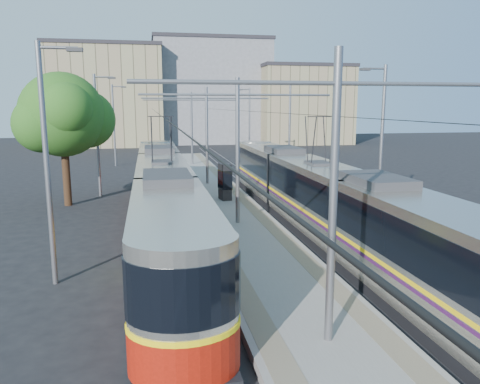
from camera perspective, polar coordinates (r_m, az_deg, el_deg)
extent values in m
plane|color=black|center=(15.91, 5.23, -11.74)|extent=(160.00, 160.00, 0.00)
cube|color=gray|center=(31.94, -3.31, -0.06)|extent=(4.00, 50.00, 0.30)
cube|color=gray|center=(31.75, -5.91, 0.12)|extent=(0.70, 50.00, 0.01)
cube|color=gray|center=(32.13, -0.75, 0.30)|extent=(0.70, 50.00, 0.01)
cube|color=gray|center=(31.68, -11.07, -0.57)|extent=(0.07, 70.00, 0.03)
cube|color=gray|center=(31.71, -8.48, -0.48)|extent=(0.07, 70.00, 0.03)
cube|color=gray|center=(32.47, 1.74, -0.11)|extent=(0.07, 70.00, 0.03)
cube|color=gray|center=(32.81, 4.18, -0.02)|extent=(0.07, 70.00, 0.03)
cube|color=silver|center=(12.65, -7.35, -17.94)|extent=(1.20, 5.00, 0.01)
cube|color=black|center=(23.28, -9.25, -4.07)|extent=(2.30, 27.86, 0.40)
cube|color=#BBB6AB|center=(22.92, -9.37, -0.08)|extent=(2.40, 26.26, 2.90)
cube|color=black|center=(22.83, -9.40, 1.16)|extent=(2.43, 26.26, 1.30)
cube|color=yellow|center=(23.00, -9.34, -1.06)|extent=(2.43, 26.26, 0.12)
cube|color=#9F1609|center=(23.10, -9.30, -2.27)|extent=(2.42, 26.26, 1.10)
cube|color=#2D2D30|center=(22.68, -9.49, 3.90)|extent=(1.68, 3.00, 0.30)
cube|color=black|center=(22.87, 9.31, -4.34)|extent=(2.30, 28.35, 0.40)
cube|color=#A6A398|center=(22.50, 9.44, -0.28)|extent=(2.40, 26.75, 2.90)
cube|color=black|center=(22.41, 9.47, 0.98)|extent=(2.43, 26.75, 1.30)
cube|color=yellow|center=(22.58, 9.40, -1.27)|extent=(2.43, 26.75, 0.12)
cube|color=#3D1344|center=(22.61, 9.39, -1.64)|extent=(2.43, 26.75, 0.10)
cube|color=#2D2D30|center=(22.26, 9.56, 3.77)|extent=(1.68, 3.00, 0.30)
cylinder|color=slate|center=(11.17, 11.29, -1.12)|extent=(0.20, 0.20, 7.00)
cylinder|color=slate|center=(10.96, 11.81, 12.84)|extent=(9.20, 0.10, 0.10)
cylinder|color=slate|center=(22.62, -0.30, 4.92)|extent=(0.20, 0.20, 7.00)
cylinder|color=slate|center=(22.51, -0.30, 11.77)|extent=(9.20, 0.10, 0.10)
cylinder|color=slate|center=(34.44, -4.06, 6.83)|extent=(0.20, 0.20, 7.00)
cylinder|color=slate|center=(34.37, -4.12, 11.32)|extent=(9.20, 0.10, 0.10)
cylinder|color=slate|center=(46.35, -5.90, 7.75)|extent=(0.20, 0.20, 7.00)
cylinder|color=slate|center=(46.30, -5.97, 11.09)|extent=(9.20, 0.10, 0.10)
cylinder|color=black|center=(31.12, -10.09, 9.52)|extent=(0.02, 70.00, 0.02)
cylinder|color=black|center=(32.08, 3.06, 9.70)|extent=(0.02, 70.00, 0.02)
cylinder|color=slate|center=(16.57, -22.47, 2.74)|extent=(0.18, 0.18, 8.00)
cube|color=#2D2D30|center=(16.35, -19.50, 16.04)|extent=(0.50, 0.22, 0.12)
cylinder|color=slate|center=(32.34, -17.00, 6.51)|extent=(0.18, 0.18, 8.00)
cube|color=#2D2D30|center=(32.23, -15.37, 13.26)|extent=(0.50, 0.22, 0.12)
cylinder|color=slate|center=(48.26, -15.11, 7.79)|extent=(0.18, 0.18, 8.00)
cube|color=#2D2D30|center=(48.19, -14.00, 12.30)|extent=(0.50, 0.22, 0.12)
cylinder|color=slate|center=(25.10, 16.85, 5.48)|extent=(0.18, 0.18, 8.00)
cube|color=#2D2D30|center=(24.58, 14.99, 14.24)|extent=(0.50, 0.22, 0.12)
cylinder|color=slate|center=(39.92, 6.05, 7.59)|extent=(0.18, 0.18, 8.00)
cube|color=#2D2D30|center=(39.60, 4.60, 13.02)|extent=(0.50, 0.22, 0.12)
cylinder|color=slate|center=(55.40, 1.15, 8.46)|extent=(0.18, 0.18, 8.00)
cube|color=#2D2D30|center=(55.17, 0.02, 12.35)|extent=(0.50, 0.22, 0.12)
cube|color=black|center=(28.60, -1.85, 1.27)|extent=(0.73, 1.05, 2.22)
cube|color=black|center=(28.57, -1.85, 1.55)|extent=(0.78, 1.09, 1.16)
cylinder|color=#382314|center=(30.11, -20.38, 1.54)|extent=(0.45, 0.45, 3.30)
sphere|color=#184C15|center=(29.80, -20.85, 8.81)|extent=(4.95, 4.95, 4.95)
sphere|color=#184C15|center=(30.44, -18.23, 8.40)|extent=(3.51, 3.51, 3.51)
cube|color=gray|center=(74.34, -15.84, 11.00)|extent=(16.00, 12.00, 14.22)
cube|color=#262328|center=(74.82, -16.13, 16.64)|extent=(16.32, 12.24, 0.50)
cube|color=gray|center=(78.80, -3.70, 11.91)|extent=(18.00, 14.00, 15.83)
cube|color=#262328|center=(79.41, -3.78, 17.81)|extent=(18.36, 14.28, 0.50)
cube|color=gray|center=(76.06, 7.61, 10.32)|extent=(14.00, 10.00, 11.67)
cube|color=#262328|center=(76.29, 7.73, 14.89)|extent=(14.28, 10.20, 0.50)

